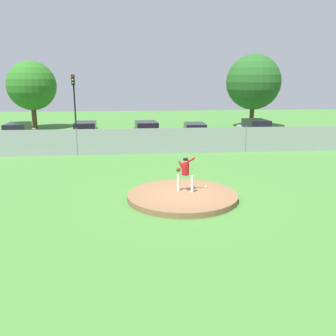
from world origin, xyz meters
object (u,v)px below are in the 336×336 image
(pitcher_youth, at_px, (185,171))
(traffic_light_near, at_px, (74,95))
(traffic_cone_orange, at_px, (215,134))
(baseball, at_px, (206,187))
(parked_car_champagne, at_px, (18,135))
(parked_car_silver, at_px, (256,131))
(parked_car_red, at_px, (147,134))
(parked_car_teal, at_px, (195,133))
(parked_car_burgundy, at_px, (86,133))

(pitcher_youth, bearing_deg, traffic_light_near, 112.08)
(traffic_cone_orange, height_order, traffic_light_near, traffic_light_near)
(baseball, distance_m, parked_car_champagne, 18.01)
(pitcher_youth, relative_size, parked_car_silver, 0.33)
(pitcher_youth, height_order, baseball, pitcher_youth)
(pitcher_youth, height_order, traffic_cone_orange, pitcher_youth)
(baseball, distance_m, parked_car_red, 13.43)
(parked_car_champagne, bearing_deg, pitcher_youth, -51.30)
(parked_car_teal, xyz_separation_m, traffic_light_near, (-10.08, 3.92, 2.92))
(traffic_light_near, bearing_deg, parked_car_burgundy, -70.16)
(parked_car_burgundy, height_order, parked_car_champagne, parked_car_champagne)
(traffic_light_near, bearing_deg, traffic_cone_orange, -6.14)
(baseball, relative_size, parked_car_burgundy, 0.02)
(parked_car_red, xyz_separation_m, traffic_light_near, (-6.14, 4.19, 2.84))
(pitcher_youth, distance_m, parked_car_silver, 16.45)
(parked_car_champagne, height_order, parked_car_silver, parked_car_silver)
(parked_car_burgundy, bearing_deg, parked_car_silver, -0.15)
(pitcher_youth, relative_size, parked_car_burgundy, 0.36)
(parked_car_red, distance_m, traffic_cone_orange, 6.89)
(baseball, distance_m, parked_car_burgundy, 15.58)
(parked_car_champagne, xyz_separation_m, parked_car_silver, (19.09, 0.54, 0.01))
(parked_car_champagne, bearing_deg, parked_car_teal, 0.83)
(baseball, bearing_deg, parked_car_silver, 63.27)
(parked_car_burgundy, height_order, parked_car_silver, parked_car_silver)
(parked_car_burgundy, distance_m, traffic_light_near, 4.73)
(parked_car_burgundy, relative_size, parked_car_red, 1.02)
(parked_car_teal, relative_size, parked_car_silver, 0.96)
(traffic_light_near, bearing_deg, pitcher_youth, -67.92)
(traffic_cone_orange, bearing_deg, parked_car_champagne, -170.21)
(parked_car_silver, bearing_deg, parked_car_teal, -176.26)
(parked_car_champagne, relative_size, traffic_cone_orange, 8.25)
(traffic_cone_orange, bearing_deg, pitcher_youth, -107.04)
(parked_car_red, bearing_deg, traffic_light_near, 145.65)
(baseball, bearing_deg, traffic_cone_orange, 75.87)
(baseball, xyz_separation_m, traffic_light_near, (-8.32, 17.43, 3.40))
(parked_car_burgundy, relative_size, parked_car_silver, 0.94)
(parked_car_red, xyz_separation_m, parked_car_silver, (9.16, 0.61, 0.01))
(parked_car_red, height_order, traffic_cone_orange, parked_car_red)
(parked_car_champagne, xyz_separation_m, traffic_light_near, (3.79, 4.12, 2.84))
(parked_car_burgundy, xyz_separation_m, parked_car_silver, (14.02, -0.04, 0.03))
(parked_car_red, bearing_deg, parked_car_champagne, 179.58)
(parked_car_champagne, bearing_deg, traffic_light_near, 47.37)
(parked_car_burgundy, xyz_separation_m, parked_car_teal, (8.80, -0.38, -0.06))
(baseball, bearing_deg, pitcher_youth, -153.69)
(pitcher_youth, xyz_separation_m, baseball, (1.04, 0.51, -0.89))
(parked_car_champagne, distance_m, traffic_cone_orange, 16.42)
(parked_car_champagne, bearing_deg, parked_car_burgundy, 6.48)
(parked_car_burgundy, height_order, parked_car_teal, parked_car_burgundy)
(parked_car_red, bearing_deg, parked_car_silver, 3.83)
(pitcher_youth, relative_size, parked_car_teal, 0.35)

